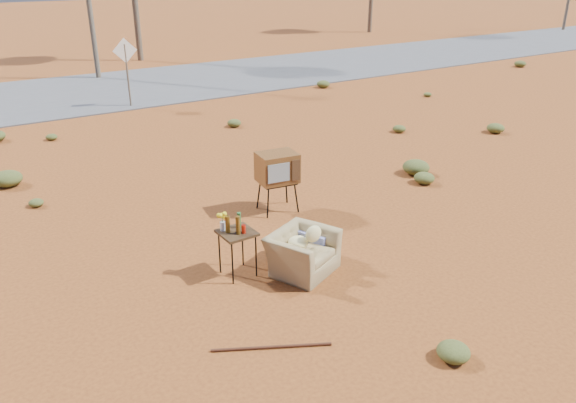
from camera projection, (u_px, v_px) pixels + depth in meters
ground at (296, 279)px, 8.40m from camera, size 140.00×140.00×0.00m
highway at (62, 95)px, 19.96m from camera, size 140.00×7.00×0.04m
armchair at (304, 245)px, 8.55m from camera, size 1.27×1.12×0.85m
tv_unit at (277, 168)px, 10.41m from camera, size 0.78×0.66×1.14m
side_table at (234, 230)px, 8.26m from camera, size 0.51×0.51×1.01m
rusty_bar at (272, 347)px, 6.89m from camera, size 1.33×0.73×0.04m
road_sign at (126, 60)px, 17.81m from camera, size 0.78×0.06×2.19m
scrub_patch at (141, 190)px, 11.33m from camera, size 17.49×8.07×0.33m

